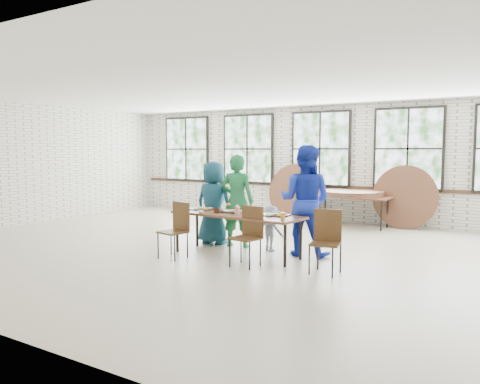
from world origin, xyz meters
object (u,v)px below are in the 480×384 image
Objects in this scene: chair_near_left at (177,225)px; storage_table at (352,198)px; dining_table at (237,216)px; chair_near_right at (249,231)px.

storage_table is at bearing 83.57° from chair_near_left.
storage_table is (0.72, 4.12, -0.00)m from dining_table.
dining_table is at bearing 50.14° from chair_near_left.
chair_near_left is 1.00× the size of chair_near_right.
chair_near_right is (1.34, 0.16, 0.00)m from chair_near_left.
dining_table is at bearing -96.44° from storage_table.
dining_table is 1.04m from chair_near_left.
chair_near_right is 4.62m from storage_table.
chair_near_left is at bearing -136.45° from dining_table.
dining_table is 1.33× the size of storage_table.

